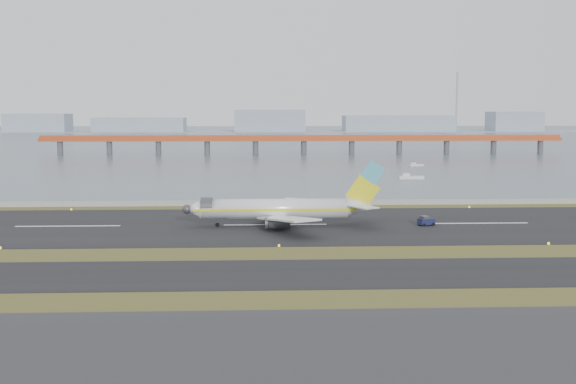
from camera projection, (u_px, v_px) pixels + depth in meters
name	position (u px, v px, depth m)	size (l,w,h in m)	color
ground	(280.00, 256.00, 110.75)	(1000.00, 1000.00, 0.00)	#3E481A
taxiway_strip	(283.00, 274.00, 98.84)	(1000.00, 18.00, 0.10)	black
runway_strip	(275.00, 225.00, 140.52)	(1000.00, 45.00, 0.10)	black
seawall	(272.00, 203.00, 170.25)	(1000.00, 2.50, 1.00)	gray
bay_water	(261.00, 138.00, 567.30)	(1400.00, 800.00, 1.30)	#435260
red_pier	(304.00, 140.00, 358.92)	(260.00, 5.00, 10.20)	#AC421D
far_shoreline	(273.00, 126.00, 726.00)	(1400.00, 80.00, 60.50)	#939FAE
airliner	(283.00, 209.00, 138.50)	(38.52, 32.89, 12.80)	white
pushback_tug	(426.00, 221.00, 139.54)	(3.48, 2.73, 1.96)	#15193B
workboat_near	(410.00, 177.00, 233.37)	(8.07, 2.89, 1.93)	silver
workboat_far	(416.00, 165.00, 286.29)	(6.48, 3.70, 1.50)	silver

